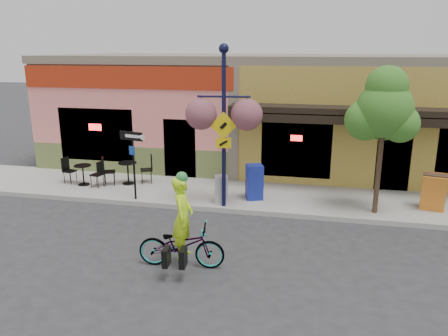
# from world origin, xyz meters

# --- Properties ---
(ground) EXTENTS (90.00, 90.00, 0.00)m
(ground) POSITION_xyz_m (0.00, 0.00, 0.00)
(ground) COLOR #2D2D30
(ground) RESTS_ON ground
(sidewalk) EXTENTS (24.00, 3.00, 0.15)m
(sidewalk) POSITION_xyz_m (0.00, 2.00, 0.07)
(sidewalk) COLOR #9E9B93
(sidewalk) RESTS_ON ground
(curb) EXTENTS (24.00, 0.12, 0.15)m
(curb) POSITION_xyz_m (0.00, 0.55, 0.07)
(curb) COLOR #A8A59E
(curb) RESTS_ON ground
(building) EXTENTS (18.20, 8.20, 4.50)m
(building) POSITION_xyz_m (0.00, 7.50, 2.25)
(building) COLOR #F7807A
(building) RESTS_ON ground
(bicycle) EXTENTS (2.00, 0.85, 1.02)m
(bicycle) POSITION_xyz_m (-0.96, -2.92, 0.51)
(bicycle) COLOR maroon
(bicycle) RESTS_ON ground
(cyclist_rider) EXTENTS (0.51, 0.72, 1.87)m
(cyclist_rider) POSITION_xyz_m (-0.91, -2.92, 0.93)
(cyclist_rider) COLOR #C5FA1A
(cyclist_rider) RESTS_ON ground
(lamp_post) EXTENTS (1.59, 0.80, 4.76)m
(lamp_post) POSITION_xyz_m (-0.77, 0.72, 2.53)
(lamp_post) COLOR #101235
(lamp_post) RESTS_ON sidewalk
(one_way_sign) EXTENTS (0.85, 0.37, 2.18)m
(one_way_sign) POSITION_xyz_m (-3.63, 0.73, 1.24)
(one_way_sign) COLOR black
(one_way_sign) RESTS_ON sidewalk
(cafe_set_left) EXTENTS (1.66, 1.04, 0.93)m
(cafe_set_left) POSITION_xyz_m (-6.00, 1.74, 0.62)
(cafe_set_left) COLOR black
(cafe_set_left) RESTS_ON sidewalk
(cafe_set_right) EXTENTS (1.90, 1.46, 1.02)m
(cafe_set_right) POSITION_xyz_m (-4.53, 2.19, 0.66)
(cafe_set_right) COLOR black
(cafe_set_right) RESTS_ON sidewalk
(newspaper_box_blue) EXTENTS (0.62, 0.59, 1.11)m
(newspaper_box_blue) POSITION_xyz_m (0.03, 1.55, 0.70)
(newspaper_box_blue) COLOR navy
(newspaper_box_blue) RESTS_ON sidewalk
(newspaper_box_grey) EXTENTS (0.47, 0.44, 0.85)m
(newspaper_box_grey) POSITION_xyz_m (-0.91, 0.99, 0.58)
(newspaper_box_grey) COLOR #ACACAC
(newspaper_box_grey) RESTS_ON sidewalk
(street_tree) EXTENTS (1.93, 1.93, 4.24)m
(street_tree) POSITION_xyz_m (3.64, 1.10, 2.27)
(street_tree) COLOR #3D7A26
(street_tree) RESTS_ON sidewalk
(sandwich_board) EXTENTS (0.75, 0.62, 1.10)m
(sandwich_board) POSITION_xyz_m (5.26, 1.45, 0.70)
(sandwich_board) COLOR orange
(sandwich_board) RESTS_ON sidewalk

